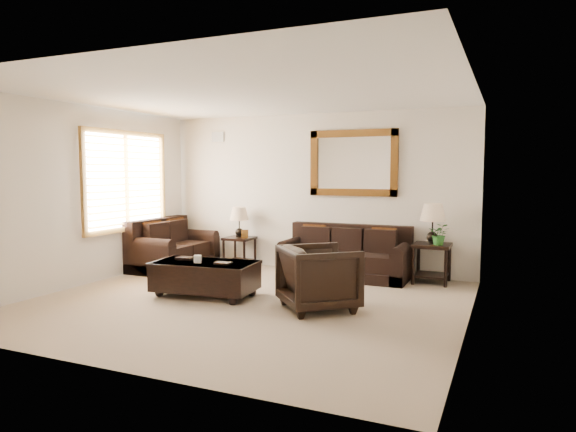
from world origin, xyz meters
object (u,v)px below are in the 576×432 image
at_px(sofa, 346,258).
at_px(loveseat, 171,250).
at_px(coffee_table, 205,275).
at_px(end_table_left, 239,228).
at_px(armchair, 319,274).
at_px(end_table_right, 432,231).

xyz_separation_m(sofa, loveseat, (-3.04, -0.53, 0.02)).
bearing_deg(coffee_table, end_table_left, 101.10).
xyz_separation_m(sofa, armchair, (0.28, -2.04, 0.14)).
relative_size(sofa, end_table_left, 1.90).
bearing_deg(armchair, end_table_left, 5.86).
xyz_separation_m(loveseat, end_table_left, (1.01, 0.65, 0.38)).
xyz_separation_m(end_table_left, armchair, (2.31, -2.16, -0.26)).
relative_size(sofa, coffee_table, 1.40).
relative_size(loveseat, end_table_right, 1.28).
bearing_deg(sofa, end_table_left, 176.61).
relative_size(end_table_left, coffee_table, 0.73).
bearing_deg(sofa, coffee_table, -124.70).
bearing_deg(end_table_left, loveseat, -147.40).
xyz_separation_m(end_table_right, armchair, (-1.07, -2.12, -0.36)).
bearing_deg(end_table_right, loveseat, -172.04).
bearing_deg(coffee_table, end_table_right, 31.79).
xyz_separation_m(loveseat, end_table_right, (4.39, 0.61, 0.48)).
height_order(loveseat, end_table_right, end_table_right).
bearing_deg(sofa, end_table_right, 3.66).
xyz_separation_m(loveseat, coffee_table, (1.65, -1.48, -0.03)).
bearing_deg(loveseat, end_table_left, -57.40).
distance_m(sofa, loveseat, 3.08).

